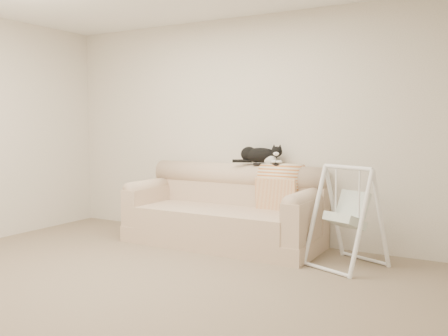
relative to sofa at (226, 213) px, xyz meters
name	(u,v)px	position (x,y,z in m)	size (l,w,h in m)	color
ground_plane	(135,282)	(0.02, -1.62, -0.35)	(5.00, 5.00, 0.00)	#71614A
room_shell	(132,103)	(0.02, -1.62, 1.18)	(5.04, 4.04, 2.60)	beige
sofa	(226,213)	(0.00, 0.00, 0.00)	(2.20, 0.93, 0.90)	#C2A692
remote_a	(261,164)	(0.34, 0.22, 0.56)	(0.18, 0.12, 0.03)	black
remote_b	(274,165)	(0.49, 0.22, 0.56)	(0.17, 0.13, 0.02)	black
tuxedo_cat	(260,155)	(0.31, 0.24, 0.66)	(0.58, 0.30, 0.23)	black
throw_blanket	(281,181)	(0.58, 0.23, 0.37)	(0.47, 0.38, 0.58)	#CC6E2B
baby_swing	(347,216)	(1.45, -0.21, 0.13)	(0.78, 0.81, 0.97)	white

